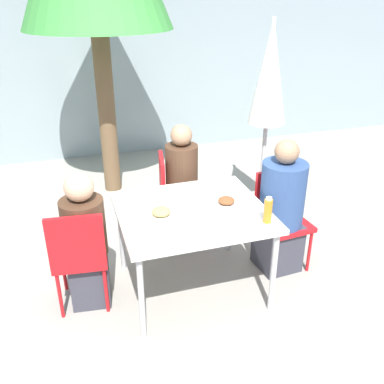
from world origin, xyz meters
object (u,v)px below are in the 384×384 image
person_far (182,188)px  bottle (268,210)px  person_right (281,211)px  drinking_cup (225,189)px  closed_umbrella (269,80)px  chair_left (79,253)px  person_left (86,244)px  salad_bowl (170,198)px  chair_right (280,212)px  chair_far (173,192)px

person_far → bottle: 1.18m
person_right → drinking_cup: 0.54m
bottle → closed_umbrella: bearing=64.7°
chair_left → drinking_cup: (1.21, 0.15, 0.28)m
chair_left → person_far: size_ratio=0.73×
person_left → bottle: 1.39m
bottle → salad_bowl: size_ratio=1.07×
chair_right → person_right: (-0.04, -0.08, 0.05)m
bottle → salad_bowl: bearing=138.4°
person_left → person_right: bearing=5.5°
closed_umbrella → chair_far: bearing=-168.2°
chair_far → bottle: bottle is taller
person_left → salad_bowl: person_left is taller
chair_right → bottle: bearing=47.1°
closed_umbrella → chair_left: bearing=-152.9°
chair_left → chair_far: (0.94, 0.80, 0.00)m
chair_left → chair_right: size_ratio=1.00×
person_left → closed_umbrella: (1.93, 0.94, 0.93)m
person_right → salad_bowl: bearing=-11.4°
chair_left → person_far: (1.01, 0.73, 0.06)m
person_left → salad_bowl: (0.68, 0.09, 0.24)m
person_far → salad_bowl: size_ratio=6.30×
chair_left → person_left: 0.10m
person_right → salad_bowl: size_ratio=6.38×
chair_left → salad_bowl: 0.81m
drinking_cup → salad_bowl: size_ratio=0.51×
chair_left → person_far: 1.25m
chair_right → drinking_cup: size_ratio=8.92×
drinking_cup → bottle: bearing=-76.5°
person_right → chair_right: bearing=-121.9°
person_left → person_right: size_ratio=0.92×
closed_umbrella → bottle: (-0.65, -1.39, -0.63)m
chair_left → person_left: size_ratio=0.78×
chair_left → person_far: bearing=42.5°
chair_far → closed_umbrella: (1.05, 0.22, 0.96)m
chair_left → drinking_cup: bearing=13.5°
person_left → chair_far: bearing=45.9°
closed_umbrella → person_right: bearing=-107.3°
chair_left → bottle: bearing=-8.9°
person_left → drinking_cup: bearing=10.2°
chair_left → person_left: (0.06, 0.07, 0.02)m
chair_far → drinking_cup: 0.76m
person_left → closed_umbrella: size_ratio=0.54×
closed_umbrella → chair_right: bearing=-106.2°
person_far → drinking_cup: size_ratio=12.23×
drinking_cup → person_far: bearing=109.1°
chair_left → person_far: person_far is taller
chair_left → bottle: size_ratio=4.28×
salad_bowl → person_far: bearing=65.1°
person_left → chair_right: size_ratio=1.28×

